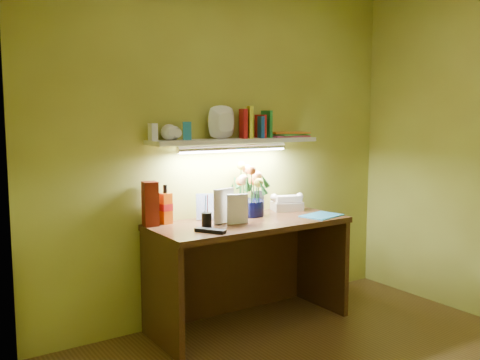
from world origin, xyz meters
name	(u,v)px	position (x,y,z in m)	size (l,w,h in m)	color
desk	(249,273)	(0.00, 1.20, 0.38)	(1.40, 0.60, 0.75)	#34200E
flower_bouquet	(249,189)	(0.11, 1.37, 0.94)	(0.24, 0.24, 0.39)	#090B3B
telephone	(287,202)	(0.48, 1.38, 0.82)	(0.22, 0.17, 0.13)	#F6E5CC
desk_clock	(288,204)	(0.54, 1.44, 0.79)	(0.07, 0.04, 0.07)	#BBBABF
whisky_bottle	(165,204)	(-0.53, 1.43, 0.88)	(0.07, 0.07, 0.27)	#C34705
whisky_box	(150,204)	(-0.64, 1.43, 0.90)	(0.10, 0.10, 0.30)	#5D1608
pen_cup	(207,215)	(-0.35, 1.18, 0.83)	(0.07, 0.07, 0.16)	black
art_card	(209,206)	(-0.21, 1.40, 0.84)	(0.19, 0.04, 0.19)	white
tv_remote	(210,231)	(-0.41, 1.03, 0.76)	(0.06, 0.20, 0.02)	black
blue_folder	(322,216)	(0.54, 1.05, 0.75)	(0.28, 0.21, 0.01)	#2A8FC8
desk_book_a	(214,207)	(-0.28, 1.21, 0.87)	(0.18, 0.02, 0.24)	white
desk_book_b	(227,210)	(-0.20, 1.17, 0.85)	(0.15, 0.02, 0.20)	white
wall_shelf	(237,136)	(0.01, 1.38, 1.34)	(1.31, 0.29, 0.26)	white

